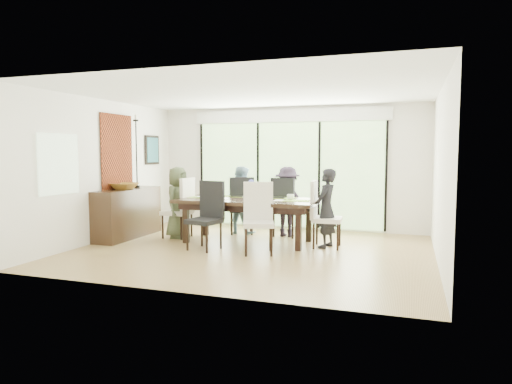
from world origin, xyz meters
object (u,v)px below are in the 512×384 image
(chair_left_end, at_px, (177,208))
(person_left_end, at_px, (178,202))
(person_far_right, at_px, (287,202))
(chair_far_right, at_px, (288,207))
(cup_a, at_px, (217,194))
(cup_b, at_px, (254,197))
(chair_near_left, at_px, (204,215))
(chair_near_right, at_px, (259,218))
(vase, at_px, (251,195))
(laptop, at_px, (204,197))
(chair_right_end, at_px, (327,214))
(bowl, at_px, (124,186))
(chair_far_left, at_px, (241,205))
(sideboard, at_px, (128,213))
(cup_c, at_px, (291,197))
(person_right_end, at_px, (326,208))
(person_far_left, at_px, (241,200))

(chair_left_end, distance_m, person_left_end, 0.11)
(person_far_right, bearing_deg, chair_far_right, -81.68)
(cup_a, xyz_separation_m, cup_b, (0.85, -0.25, -0.00))
(chair_near_left, distance_m, person_far_right, 2.00)
(chair_near_right, height_order, vase, chair_near_right)
(chair_near_right, height_order, cup_b, chair_near_right)
(laptop, bearing_deg, person_left_end, 161.92)
(chair_far_right, distance_m, person_far_right, 0.11)
(chair_left_end, xyz_separation_m, person_left_end, (0.02, 0.00, 0.10))
(chair_right_end, distance_m, bowl, 3.99)
(chair_far_left, xyz_separation_m, sideboard, (-2.00, -1.14, -0.12))
(chair_near_right, bearing_deg, chair_far_left, 99.22)
(chair_left_end, xyz_separation_m, chair_far_right, (2.05, 0.85, 0.00))
(vase, bearing_deg, cup_c, 3.81)
(chair_left_end, bearing_deg, laptop, 82.69)
(chair_left_end, relative_size, chair_near_left, 1.00)
(cup_c, bearing_deg, laptop, -173.09)
(chair_right_end, relative_size, bowl, 2.34)
(chair_right_end, height_order, chair_far_left, same)
(chair_left_end, relative_size, chair_right_end, 1.00)
(vase, xyz_separation_m, sideboard, (-2.50, -0.34, -0.40))
(chair_near_left, height_order, chair_near_right, same)
(cup_a, xyz_separation_m, bowl, (-1.75, -0.54, 0.16))
(sideboard, bearing_deg, person_far_right, 20.41)
(chair_far_left, relative_size, sideboard, 0.70)
(chair_near_left, bearing_deg, chair_far_right, 70.11)
(chair_far_left, distance_m, cup_b, 1.16)
(chair_near_left, bearing_deg, person_left_end, 149.92)
(bowl, bearing_deg, laptop, 10.14)
(cup_b, bearing_deg, chair_far_left, 122.28)
(cup_b, bearing_deg, vase, 123.69)
(chair_near_left, relative_size, person_right_end, 0.85)
(cup_b, bearing_deg, chair_left_end, 176.53)
(chair_left_end, relative_size, bowl, 2.34)
(chair_far_left, xyz_separation_m, cup_c, (1.25, -0.75, 0.27))
(chair_near_right, distance_m, person_far_left, 1.95)
(chair_far_right, distance_m, laptop, 1.71)
(chair_near_left, bearing_deg, laptop, 125.96)
(chair_near_left, xyz_separation_m, person_far_left, (0.05, 1.70, 0.10))
(chair_left_end, distance_m, laptop, 0.70)
(chair_right_end, distance_m, chair_near_left, 2.18)
(chair_right_end, relative_size, sideboard, 0.70)
(chair_right_end, distance_m, chair_far_right, 1.27)
(cup_a, bearing_deg, chair_left_end, -169.38)
(chair_far_left, relative_size, chair_near_right, 1.00)
(vase, height_order, laptop, vase)
(chair_far_right, bearing_deg, cup_a, 39.52)
(chair_near_right, height_order, person_right_end, person_right_end)
(cup_b, bearing_deg, cup_c, 17.10)
(chair_far_left, height_order, vase, chair_far_left)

